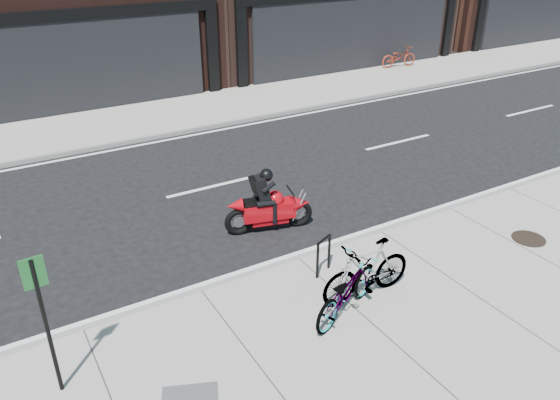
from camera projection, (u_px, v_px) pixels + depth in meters
ground at (251, 221)px, 11.94m from camera, size 120.00×120.00×0.00m
sidewalk_near at (408, 359)px, 8.07m from camera, size 60.00×6.00×0.13m
sidewalk_far at (140, 119)px, 17.85m from camera, size 60.00×3.50×0.13m
bike_rack at (324, 253)px, 9.74m from camera, size 0.41×0.20×0.73m
bicycle_front at (346, 290)px, 8.71m from camera, size 1.81×1.21×0.90m
bicycle_rear at (367, 270)px, 9.08m from camera, size 1.76×0.53×1.05m
motorcycle at (273, 205)px, 11.34m from camera, size 1.87×0.81×1.42m
bicycle_far at (399, 57)px, 23.86m from camera, size 1.74×0.81×0.88m
manhole_cover at (529, 239)px, 10.99m from camera, size 0.80×0.80×0.02m
sign_post at (44, 315)px, 6.88m from camera, size 0.29×0.06×2.13m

